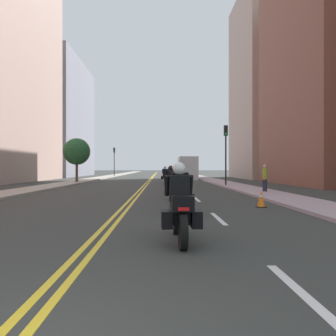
{
  "coord_description": "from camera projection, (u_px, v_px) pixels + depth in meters",
  "views": [
    {
      "loc": [
        1.33,
        -1.95,
        1.5
      ],
      "look_at": [
        1.8,
        21.14,
        1.46
      ],
      "focal_mm": 36.46,
      "sensor_mm": 36.0,
      "label": 1
    }
  ],
  "objects": [
    {
      "name": "building_right_1",
      "position": [
        326.0,
        70.0,
        30.05
      ],
      "size": [
        7.63,
        15.0,
        20.14
      ],
      "color": "brown",
      "rests_on": "ground"
    },
    {
      "name": "centreline_yellow_outer",
      "position": [
        153.0,
        178.0,
        49.91
      ],
      "size": [
        0.12,
        132.0,
        0.01
      ],
      "primitive_type": "cube",
      "color": "yellow",
      "rests_on": "ground"
    },
    {
      "name": "motorcycle_2",
      "position": [
        175.0,
        186.0,
        15.6
      ],
      "size": [
        0.76,
        2.14,
        1.63
      ],
      "rotation": [
        0.0,
        0.0,
        0.01
      ],
      "color": "black",
      "rests_on": "ground"
    },
    {
      "name": "building_right_2",
      "position": [
        263.0,
        87.0,
        47.16
      ],
      "size": [
        6.78,
        14.0,
        25.4
      ],
      "color": "tan",
      "rests_on": "ground"
    },
    {
      "name": "motorcycle_0",
      "position": [
        180.0,
        210.0,
        6.8
      ],
      "size": [
        0.78,
        2.19,
        1.61
      ],
      "rotation": [
        0.0,
        0.0,
        0.04
      ],
      "color": "black",
      "rests_on": "ground"
    },
    {
      "name": "centreline_yellow_inner",
      "position": [
        151.0,
        178.0,
        49.91
      ],
      "size": [
        0.12,
        132.0,
        0.01
      ],
      "primitive_type": "cube",
      "color": "yellow",
      "rests_on": "ground"
    },
    {
      "name": "traffic_cone_0",
      "position": [
        261.0,
        198.0,
        12.81
      ],
      "size": [
        0.36,
        0.36,
        0.66
      ],
      "color": "black",
      "rests_on": "ground"
    },
    {
      "name": "motorcycle_4",
      "position": [
        170.0,
        179.0,
        25.25
      ],
      "size": [
        0.78,
        2.2,
        1.66
      ],
      "rotation": [
        0.0,
        0.0,
        -0.05
      ],
      "color": "black",
      "rests_on": "ground"
    },
    {
      "name": "building_left_2",
      "position": [
        64.0,
        119.0,
        58.18
      ],
      "size": [
        6.27,
        20.43,
        19.45
      ],
      "color": "gray",
      "rests_on": "ground"
    },
    {
      "name": "motorcycle_5",
      "position": [
        169.0,
        177.0,
        29.62
      ],
      "size": [
        0.77,
        2.25,
        1.56
      ],
      "rotation": [
        0.0,
        0.0,
        -0.02
      ],
      "color": "black",
      "rests_on": "ground"
    },
    {
      "name": "lane_dashes_white",
      "position": [
        179.0,
        184.0,
        30.98
      ],
      "size": [
        0.14,
        56.4,
        0.01
      ],
      "color": "silver",
      "rests_on": "ground"
    },
    {
      "name": "street_tree_0",
      "position": [
        77.0,
        152.0,
        33.22
      ],
      "size": [
        2.6,
        2.6,
        4.35
      ],
      "color": "#4B3925",
      "rests_on": "ground"
    },
    {
      "name": "traffic_light_near",
      "position": [
        226.0,
        145.0,
        26.69
      ],
      "size": [
        0.28,
        0.38,
        4.79
      ],
      "color": "black",
      "rests_on": "ground"
    },
    {
      "name": "sidewalk_left",
      "position": [
        103.0,
        177.0,
        49.77
      ],
      "size": [
        2.28,
        144.0,
        0.12
      ],
      "primitive_type": "cube",
      "color": "#9F998D",
      "rests_on": "ground"
    },
    {
      "name": "motorcycle_1",
      "position": [
        181.0,
        193.0,
        11.34
      ],
      "size": [
        0.78,
        2.17,
        1.59
      ],
      "rotation": [
        0.0,
        0.0,
        0.05
      ],
      "color": "black",
      "rests_on": "ground"
    },
    {
      "name": "pedestrian_0",
      "position": [
        265.0,
        178.0,
        19.67
      ],
      "size": [
        0.37,
        0.5,
        1.68
      ],
      "rotation": [
        0.0,
        0.0,
        4.21
      ],
      "color": "#242438",
      "rests_on": "ground"
    },
    {
      "name": "parked_truck",
      "position": [
        187.0,
        169.0,
        42.81
      ],
      "size": [
        2.2,
        6.5,
        2.8
      ],
      "color": "#B5BBB7",
      "rests_on": "ground"
    },
    {
      "name": "building_left_1",
      "position": [
        5.0,
        67.0,
        36.81
      ],
      "size": [
        7.02,
        18.81,
        24.65
      ],
      "color": "tan",
      "rests_on": "ground"
    },
    {
      "name": "motorcycle_6",
      "position": [
        165.0,
        176.0,
        34.05
      ],
      "size": [
        0.78,
        2.2,
        1.65
      ],
      "rotation": [
        0.0,
        0.0,
        -0.04
      ],
      "color": "black",
      "rests_on": "ground"
    },
    {
      "name": "motorcycle_3",
      "position": [
        171.0,
        181.0,
        20.66
      ],
      "size": [
        0.77,
        2.1,
        1.62
      ],
      "rotation": [
        0.0,
        0.0,
        -0.02
      ],
      "color": "black",
      "rests_on": "ground"
    },
    {
      "name": "ground_plane",
      "position": [
        152.0,
        178.0,
        49.91
      ],
      "size": [
        264.0,
        264.0,
        0.0
      ],
      "primitive_type": "plane",
      "color": "#343633"
    },
    {
      "name": "traffic_light_far",
      "position": [
        114.0,
        157.0,
        56.24
      ],
      "size": [
        0.28,
        0.38,
        4.77
      ],
      "color": "black",
      "rests_on": "ground"
    },
    {
      "name": "sidewalk_right",
      "position": [
        201.0,
        177.0,
        50.06
      ],
      "size": [
        2.28,
        144.0,
        0.12
      ],
      "primitive_type": "cube",
      "color": "#A7939C",
      "rests_on": "ground"
    }
  ]
}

